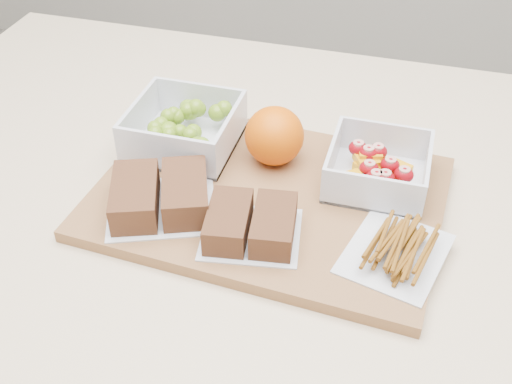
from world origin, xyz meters
TOP-DOWN VIEW (x-y plane):
  - cutting_board at (-0.01, 0.02)m, footprint 0.44×0.33m
  - grape_container at (-0.14, 0.10)m, footprint 0.14×0.14m
  - fruit_container at (0.12, 0.08)m, footprint 0.12×0.12m
  - orange at (-0.02, 0.09)m, footprint 0.08×0.08m
  - sandwich_bag_left at (-0.12, -0.04)m, footprint 0.16×0.15m
  - sandwich_bag_center at (-0.00, -0.05)m, footprint 0.13×0.12m
  - pretzel_bag at (0.16, -0.04)m, footprint 0.13×0.14m

SIDE VIEW (x-z plane):
  - cutting_board at x=-0.01m, z-range 0.90..0.92m
  - pretzel_bag at x=0.16m, z-range 0.92..0.94m
  - sandwich_bag_center at x=0.00m, z-range 0.92..0.95m
  - sandwich_bag_left at x=-0.12m, z-range 0.92..0.95m
  - fruit_container at x=0.12m, z-range 0.91..0.96m
  - grape_container at x=-0.14m, z-range 0.91..0.97m
  - orange at x=-0.02m, z-range 0.92..0.99m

